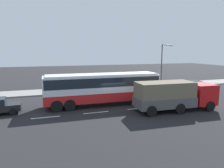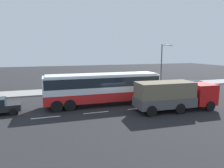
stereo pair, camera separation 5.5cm
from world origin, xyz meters
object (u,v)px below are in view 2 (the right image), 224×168
object	(u,v)px
cargo_truck	(174,95)
pedestrian_near_curb	(126,82)
car_silver_hatch	(192,85)
coach_bus	(103,86)
street_lamp	(163,62)

from	to	relation	value
cargo_truck	pedestrian_near_curb	distance (m)	11.36
car_silver_hatch	pedestrian_near_curb	distance (m)	9.39
cargo_truck	car_silver_hatch	bearing A→B (deg)	45.09
coach_bus	street_lamp	xyz separation A→B (m)	(11.47, 6.93, 1.89)
car_silver_hatch	street_lamp	size ratio (longest dim) A/B	0.68
coach_bus	car_silver_hatch	bearing A→B (deg)	14.76
pedestrian_near_curb	street_lamp	bearing A→B (deg)	158.49
cargo_truck	car_silver_hatch	size ratio (longest dim) A/B	1.80
coach_bus	cargo_truck	size ratio (longest dim) A/B	1.50
pedestrian_near_curb	street_lamp	xyz separation A→B (m)	(5.78, -0.32, 2.88)
coach_bus	pedestrian_near_curb	size ratio (longest dim) A/B	7.58
cargo_truck	street_lamp	size ratio (longest dim) A/B	1.22
cargo_truck	car_silver_hatch	distance (m)	11.40
coach_bus	car_silver_hatch	size ratio (longest dim) A/B	2.70
cargo_truck	street_lamp	bearing A→B (deg)	66.07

